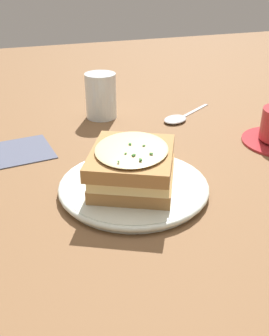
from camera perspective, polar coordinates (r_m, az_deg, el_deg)
name	(u,v)px	position (r m, az deg, el deg)	size (l,w,h in m)	color
ground_plane	(141,190)	(0.60, 0.92, -3.19)	(2.40, 2.40, 0.00)	brown
dinner_plate	(134,188)	(0.59, 0.00, -2.87)	(0.23, 0.23, 0.01)	silver
sandwich	(133,166)	(0.57, -0.17, 0.28)	(0.17, 0.18, 0.07)	#A37542
water_glass	(101,96)	(0.88, -4.90, 10.39)	(0.07, 0.07, 0.10)	silver
spoon	(177,118)	(0.87, 6.26, 7.19)	(0.16, 0.11, 0.01)	silver
napkin	(12,152)	(0.75, -17.32, 2.21)	(0.14, 0.11, 0.00)	#4C5166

